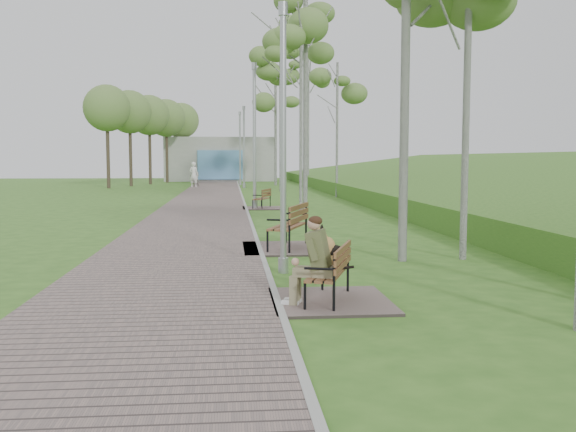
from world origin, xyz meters
The scene contains 20 objects.
ground centered at (0.00, 0.00, 0.00)m, with size 120.00×120.00×0.00m, color #34631F.
walkway centered at (-1.75, 21.50, 0.02)m, with size 3.50×67.00×0.04m, color #695855.
kerb centered at (0.00, 21.50, 0.03)m, with size 0.10×67.00×0.05m, color #999993.
embankment centered at (12.00, 20.00, 0.00)m, with size 14.00×70.00×1.60m, color #578B2F.
building_north centered at (-1.50, 50.97, 1.99)m, with size 10.00×5.20×4.00m.
bench_main centered at (0.66, -0.47, 0.40)m, with size 1.66×1.84×1.45m.
bench_second centered at (0.63, 4.98, 0.24)m, with size 2.07×2.29×1.27m.
bench_third centered at (0.64, 16.85, 0.18)m, with size 1.63×1.81×1.00m.
lamp_post_near centered at (0.28, 1.98, 2.20)m, with size 0.18×0.18×4.71m.
lamp_post_second centered at (0.35, 16.75, 2.74)m, with size 0.23×0.23×5.86m.
lamp_post_third centered at (0.35, 35.61, 2.65)m, with size 0.22×0.22×5.68m.
lamp_post_far centered at (0.16, 40.81, 2.65)m, with size 0.22×0.22×5.67m.
pedestrian_near centered at (-3.20, 36.66, 0.91)m, with size 0.67×0.44×1.82m, color white.
pedestrian_far centered at (-3.20, 38.04, 0.74)m, with size 0.72×0.56×1.48m, color gray.
birch_mid_a centered at (2.41, 16.70, 7.34)m, with size 2.60×2.60×9.35m.
birch_mid_c centered at (2.10, 15.57, 5.94)m, with size 2.26×2.26×7.57m.
birch_far_a centered at (5.03, 24.54, 5.78)m, with size 2.23×2.23×7.36m.
birch_far_b centered at (2.52, 30.60, 8.55)m, with size 2.81×2.81×10.89m.
birch_far_c centered at (5.28, 39.30, 8.86)m, with size 2.61×2.61×11.28m.
birch_distant_a centered at (2.87, 40.07, 7.43)m, with size 2.93×2.93×9.46m.
Camera 1 is at (-0.66, -9.26, 2.02)m, focal length 40.00 mm.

